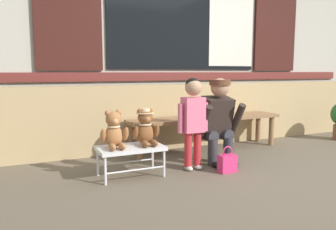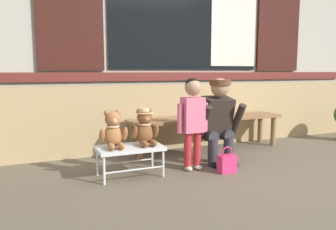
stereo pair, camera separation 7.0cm
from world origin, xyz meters
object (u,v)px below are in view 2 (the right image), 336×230
wooden_bench_long (207,122)px  handbag_on_ground (227,163)px  small_display_bench (130,150)px  teddy_bear_with_hat (145,128)px  child_standing (193,114)px  teddy_bear_plain (113,131)px  adult_crouching (218,121)px

wooden_bench_long → handbag_on_ground: (-0.31, -0.94, -0.28)m
wooden_bench_long → small_display_bench: 1.42m
small_display_bench → teddy_bear_with_hat: bearing=0.8°
teddy_bear_with_hat → child_standing: size_ratio=0.38×
small_display_bench → handbag_on_ground: 0.99m
teddy_bear_plain → teddy_bear_with_hat: bearing=0.1°
teddy_bear_plain → adult_crouching: adult_crouching is taller
teddy_bear_with_hat → adult_crouching: (0.88, 0.07, 0.01)m
adult_crouching → small_display_bench: bearing=-176.3°
teddy_bear_plain → small_display_bench: bearing=-0.5°
wooden_bench_long → teddy_bear_plain: size_ratio=5.78×
wooden_bench_long → adult_crouching: 0.64m
handbag_on_ground → adult_crouching: bearing=73.8°
adult_crouching → teddy_bear_with_hat: bearing=-175.7°
child_standing → handbag_on_ground: 0.61m
teddy_bear_plain → child_standing: bearing=-3.3°
adult_crouching → handbag_on_ground: size_ratio=3.49×
teddy_bear_plain → teddy_bear_with_hat: (0.32, 0.00, 0.01)m
wooden_bench_long → handbag_on_ground: wooden_bench_long is taller
child_standing → adult_crouching: 0.41m
wooden_bench_long → small_display_bench: size_ratio=3.28×
child_standing → adult_crouching: size_ratio=1.01×
teddy_bear_plain → handbag_on_ground: (1.10, -0.28, -0.37)m
teddy_bear_plain → adult_crouching: (1.20, 0.07, 0.02)m
handbag_on_ground → child_standing: bearing=139.9°
small_display_bench → child_standing: (0.66, -0.05, 0.33)m
child_standing → adult_crouching: (0.38, 0.11, -0.11)m
teddy_bear_with_hat → handbag_on_ground: bearing=-19.8°
small_display_bench → handbag_on_ground: small_display_bench is taller
wooden_bench_long → teddy_bear_with_hat: teddy_bear_with_hat is taller
adult_crouching → handbag_on_ground: adult_crouching is taller
wooden_bench_long → small_display_bench: bearing=-152.2°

